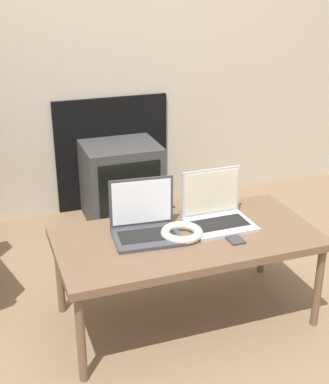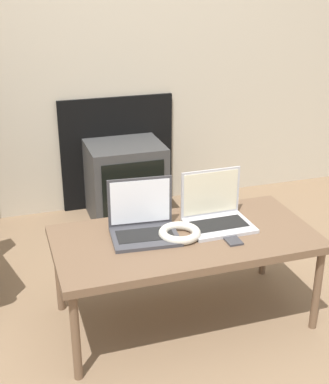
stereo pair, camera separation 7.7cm
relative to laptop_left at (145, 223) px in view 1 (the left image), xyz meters
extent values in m
plane|color=#7A6047|center=(0.17, -0.37, -0.50)|extent=(14.00, 14.00, 0.00)
cube|color=#B7AD99|center=(0.17, 1.37, 0.80)|extent=(7.00, 0.06, 2.60)
cube|color=black|center=(0.19, 1.33, -0.11)|extent=(0.77, 0.03, 0.76)
cube|color=brown|center=(0.17, -0.07, -0.07)|extent=(1.17, 0.58, 0.04)
cylinder|color=brown|center=(-0.37, -0.32, -0.29)|extent=(0.04, 0.04, 0.40)
cylinder|color=brown|center=(0.72, -0.32, -0.29)|extent=(0.04, 0.04, 0.40)
cylinder|color=brown|center=(-0.37, 0.18, -0.29)|extent=(0.04, 0.04, 0.40)
cylinder|color=brown|center=(0.72, 0.18, -0.29)|extent=(0.04, 0.04, 0.40)
cube|color=#38383D|center=(0.00, -0.04, -0.05)|extent=(0.31, 0.26, 0.02)
cube|color=black|center=(0.00, -0.04, -0.04)|extent=(0.26, 0.15, 0.00)
cube|color=#38383D|center=(0.01, 0.07, 0.07)|extent=(0.29, 0.03, 0.23)
cube|color=white|center=(0.01, 0.06, 0.07)|extent=(0.27, 0.03, 0.20)
cube|color=#B2B2B7|center=(0.35, -0.04, -0.05)|extent=(0.30, 0.23, 0.02)
cube|color=black|center=(0.35, -0.04, -0.04)|extent=(0.25, 0.13, 0.00)
cube|color=#B2B2B7|center=(0.35, 0.07, 0.07)|extent=(0.29, 0.01, 0.23)
cube|color=beige|center=(0.35, 0.06, 0.07)|extent=(0.27, 0.01, 0.20)
torus|color=beige|center=(0.15, -0.08, -0.04)|extent=(0.19, 0.19, 0.04)
cube|color=#333338|center=(0.35, -0.17, -0.05)|extent=(0.06, 0.13, 0.01)
cube|color=#383838|center=(0.19, 1.12, -0.24)|extent=(0.48, 0.41, 0.51)
cube|color=black|center=(0.19, 0.91, -0.24)|extent=(0.40, 0.01, 0.40)
camera|label=1|loc=(-0.64, -2.04, 1.04)|focal=50.00mm
camera|label=2|loc=(-0.57, -2.07, 1.04)|focal=50.00mm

